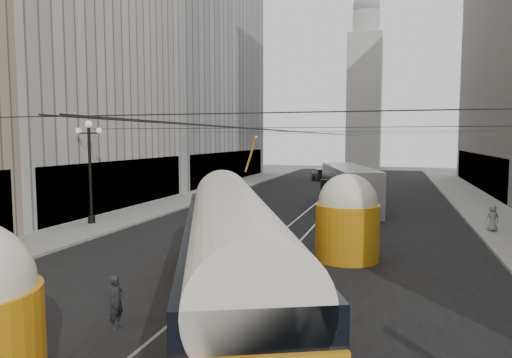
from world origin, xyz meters
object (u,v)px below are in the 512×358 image
Objects in this scene: streetcar at (232,249)px; pedestrian_crossing_a at (117,302)px; city_bus at (348,185)px; pedestrian_sidewalk_right at (493,218)px.

streetcar reaches higher than pedestrian_crossing_a.
city_bus is 8.68× the size of pedestrian_sidewalk_right.
streetcar is 22.69m from city_bus.
city_bus is (1.54, 22.63, -0.15)m from streetcar.
city_bus reaches higher than pedestrian_sidewalk_right.
pedestrian_sidewalk_right is (8.84, -7.61, -0.86)m from city_bus.
pedestrian_sidewalk_right is (12.96, 17.54, 0.14)m from pedestrian_crossing_a.
city_bus is 11.69m from pedestrian_sidewalk_right.
city_bus is 8.55× the size of pedestrian_crossing_a.
pedestrian_sidewalk_right is (10.37, 15.03, -1.01)m from streetcar.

